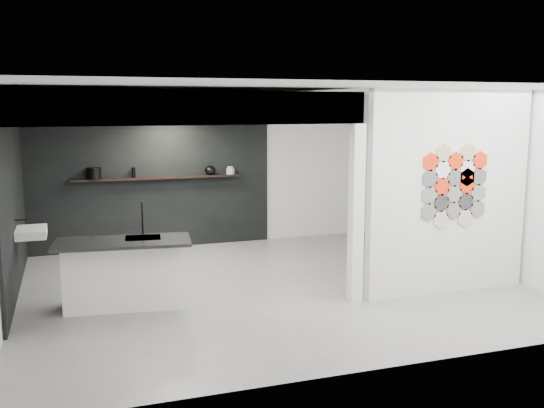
{
  "coord_description": "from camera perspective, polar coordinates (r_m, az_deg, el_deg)",
  "views": [
    {
      "loc": [
        -2.71,
        -8.01,
        2.57
      ],
      "look_at": [
        0.1,
        0.3,
        1.15
      ],
      "focal_mm": 40.0,
      "sensor_mm": 36.0,
      "label": 1
    }
  ],
  "objects": [
    {
      "name": "kitchen_island",
      "position": [
        8.06,
        -13.72,
        -6.26
      ],
      "size": [
        1.77,
        0.95,
        1.36
      ],
      "rotation": [
        0.0,
        0.0,
        -0.12
      ],
      "color": "silver",
      "rests_on": "floor"
    },
    {
      "name": "floor",
      "position": [
        8.84,
        0.01,
        -7.74
      ],
      "size": [
        7.0,
        6.0,
        0.01
      ],
      "primitive_type": "cube",
      "color": "slate"
    },
    {
      "name": "glass_bowl",
      "position": [
        11.31,
        -3.93,
        3.11
      ],
      "size": [
        0.18,
        0.18,
        0.11
      ],
      "primitive_type": "cylinder",
      "rotation": [
        0.0,
        0.0,
        0.22
      ],
      "color": "gray",
      "rests_on": "display_shelf"
    },
    {
      "name": "stockpot",
      "position": [
        10.94,
        -16.4,
        2.79
      ],
      "size": [
        0.32,
        0.32,
        0.2
      ],
      "primitive_type": "cylinder",
      "rotation": [
        0.0,
        0.0,
        0.42
      ],
      "color": "black",
      "rests_on": "display_shelf"
    },
    {
      "name": "kettle",
      "position": [
        11.21,
        -5.84,
        3.18
      ],
      "size": [
        0.23,
        0.23,
        0.17
      ],
      "primitive_type": "ellipsoid",
      "rotation": [
        0.0,
        0.0,
        0.2
      ],
      "color": "black",
      "rests_on": "display_shelf"
    },
    {
      "name": "utensil_cup",
      "position": [
        10.95,
        -16.33,
        2.57
      ],
      "size": [
        0.11,
        0.11,
        0.11
      ],
      "primitive_type": "cylinder",
      "rotation": [
        0.0,
        0.0,
        0.18
      ],
      "color": "black",
      "rests_on": "display_shelf"
    },
    {
      "name": "bulkhead",
      "position": [
        9.12,
        -9.91,
        8.93
      ],
      "size": [
        4.4,
        4.0,
        0.4
      ],
      "primitive_type": "cube",
      "color": "silver",
      "rests_on": "corner_column"
    },
    {
      "name": "fascia_beam",
      "position": [
        7.23,
        -7.52,
        8.96
      ],
      "size": [
        4.4,
        0.16,
        0.4
      ],
      "primitive_type": "cube",
      "color": "silver",
      "rests_on": "corner_column"
    },
    {
      "name": "hex_tile_cluster",
      "position": [
        8.59,
        16.85,
        1.67
      ],
      "size": [
        1.04,
        0.02,
        1.16
      ],
      "color": "#66635E",
      "rests_on": "partition_panel"
    },
    {
      "name": "corner_column",
      "position": [
        7.97,
        7.92,
        -0.97
      ],
      "size": [
        0.16,
        0.16,
        2.35
      ],
      "primitive_type": "cube",
      "color": "silver",
      "rests_on": "floor"
    },
    {
      "name": "partition_panel",
      "position": [
        8.65,
        16.31,
        1.05
      ],
      "size": [
        2.45,
        0.15,
        2.8
      ],
      "primitive_type": "cube",
      "color": "silver",
      "rests_on": "floor"
    },
    {
      "name": "bay_clad_left",
      "position": [
        9.15,
        -23.21,
        -0.33
      ],
      "size": [
        0.04,
        4.0,
        2.35
      ],
      "primitive_type": "cube",
      "color": "black",
      "rests_on": "floor"
    },
    {
      "name": "glass_vase",
      "position": [
        11.31,
        -3.93,
        3.2
      ],
      "size": [
        0.14,
        0.14,
        0.15
      ],
      "primitive_type": "cylinder",
      "rotation": [
        0.0,
        0.0,
        -0.42
      ],
      "color": "gray",
      "rests_on": "display_shelf"
    },
    {
      "name": "display_shelf",
      "position": [
        11.05,
        -10.72,
        2.44
      ],
      "size": [
        3.0,
        0.15,
        0.04
      ],
      "primitive_type": "cube",
      "color": "black",
      "rests_on": "bay_clad_back"
    },
    {
      "name": "wall_basin",
      "position": [
        8.99,
        -21.72,
        -2.5
      ],
      "size": [
        0.4,
        0.6,
        0.12
      ],
      "primitive_type": "cube",
      "color": "silver",
      "rests_on": "bay_clad_left"
    },
    {
      "name": "bay_clad_back",
      "position": [
        11.16,
        -11.28,
        1.83
      ],
      "size": [
        4.4,
        0.04,
        2.35
      ],
      "primitive_type": "cube",
      "color": "black",
      "rests_on": "floor"
    },
    {
      "name": "bottle_dark",
      "position": [
        10.99,
        -12.89,
        2.9
      ],
      "size": [
        0.07,
        0.07,
        0.18
      ],
      "primitive_type": "cylinder",
      "rotation": [
        0.0,
        0.0,
        0.08
      ],
      "color": "black",
      "rests_on": "display_shelf"
    }
  ]
}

